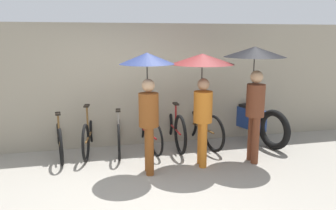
{
  "coord_description": "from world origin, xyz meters",
  "views": [
    {
      "loc": [
        -0.75,
        -4.4,
        2.22
      ],
      "look_at": [
        0.57,
        1.22,
        1.0
      ],
      "focal_mm": 35.0,
      "sensor_mm": 36.0,
      "label": 1
    }
  ],
  "objects_px": {
    "parked_bicycle_3": "(147,131)",
    "parked_bicycle_0": "(59,137)",
    "pedestrian_leading": "(148,83)",
    "pedestrian_center": "(202,76)",
    "pedestrian_trailing": "(255,70)",
    "parked_bicycle_4": "(173,127)",
    "motorcycle": "(250,120)",
    "parked_bicycle_5": "(200,126)",
    "parked_bicycle_1": "(90,134)",
    "parked_bicycle_2": "(119,133)"
  },
  "relations": [
    {
      "from": "parked_bicycle_5",
      "to": "motorcycle",
      "type": "distance_m",
      "value": 1.14
    },
    {
      "from": "parked_bicycle_2",
      "to": "parked_bicycle_5",
      "type": "relative_size",
      "value": 0.98
    },
    {
      "from": "parked_bicycle_4",
      "to": "pedestrian_leading",
      "type": "relative_size",
      "value": 0.93
    },
    {
      "from": "parked_bicycle_5",
      "to": "pedestrian_center",
      "type": "xyz_separation_m",
      "value": [
        -0.33,
        -1.02,
        1.18
      ]
    },
    {
      "from": "parked_bicycle_1",
      "to": "parked_bicycle_2",
      "type": "relative_size",
      "value": 0.98
    },
    {
      "from": "parked_bicycle_3",
      "to": "parked_bicycle_1",
      "type": "bearing_deg",
      "value": 78.91
    },
    {
      "from": "pedestrian_center",
      "to": "parked_bicycle_4",
      "type": "bearing_deg",
      "value": 109.53
    },
    {
      "from": "parked_bicycle_5",
      "to": "parked_bicycle_2",
      "type": "bearing_deg",
      "value": 78.0
    },
    {
      "from": "parked_bicycle_1",
      "to": "pedestrian_center",
      "type": "relative_size",
      "value": 0.86
    },
    {
      "from": "pedestrian_leading",
      "to": "parked_bicycle_2",
      "type": "bearing_deg",
      "value": 112.37
    },
    {
      "from": "pedestrian_leading",
      "to": "pedestrian_center",
      "type": "xyz_separation_m",
      "value": [
        0.96,
        0.12,
        0.06
      ]
    },
    {
      "from": "parked_bicycle_0",
      "to": "pedestrian_trailing",
      "type": "distance_m",
      "value": 3.8
    },
    {
      "from": "parked_bicycle_3",
      "to": "parked_bicycle_5",
      "type": "relative_size",
      "value": 0.96
    },
    {
      "from": "pedestrian_leading",
      "to": "parked_bicycle_4",
      "type": "bearing_deg",
      "value": 61.68
    },
    {
      "from": "parked_bicycle_5",
      "to": "pedestrian_trailing",
      "type": "height_order",
      "value": "pedestrian_trailing"
    },
    {
      "from": "parked_bicycle_2",
      "to": "motorcycle",
      "type": "distance_m",
      "value": 2.82
    },
    {
      "from": "parked_bicycle_3",
      "to": "motorcycle",
      "type": "distance_m",
      "value": 2.26
    },
    {
      "from": "parked_bicycle_4",
      "to": "motorcycle",
      "type": "bearing_deg",
      "value": -91.31
    },
    {
      "from": "parked_bicycle_5",
      "to": "pedestrian_trailing",
      "type": "xyz_separation_m",
      "value": [
        0.62,
        -1.06,
        1.26
      ]
    },
    {
      "from": "parked_bicycle_0",
      "to": "pedestrian_leading",
      "type": "relative_size",
      "value": 0.88
    },
    {
      "from": "parked_bicycle_5",
      "to": "motorcycle",
      "type": "height_order",
      "value": "parked_bicycle_5"
    },
    {
      "from": "parked_bicycle_3",
      "to": "pedestrian_leading",
      "type": "distance_m",
      "value": 1.64
    },
    {
      "from": "parked_bicycle_3",
      "to": "parked_bicycle_2",
      "type": "bearing_deg",
      "value": 83.36
    },
    {
      "from": "parked_bicycle_1",
      "to": "pedestrian_trailing",
      "type": "height_order",
      "value": "pedestrian_trailing"
    },
    {
      "from": "parked_bicycle_2",
      "to": "parked_bicycle_4",
      "type": "height_order",
      "value": "parked_bicycle_2"
    },
    {
      "from": "parked_bicycle_3",
      "to": "pedestrian_trailing",
      "type": "height_order",
      "value": "pedestrian_trailing"
    },
    {
      "from": "pedestrian_leading",
      "to": "motorcycle",
      "type": "bearing_deg",
      "value": 28.52
    },
    {
      "from": "parked_bicycle_2",
      "to": "motorcycle",
      "type": "xyz_separation_m",
      "value": [
        2.82,
        0.02,
        0.08
      ]
    },
    {
      "from": "parked_bicycle_3",
      "to": "parked_bicycle_0",
      "type": "bearing_deg",
      "value": 80.83
    },
    {
      "from": "parked_bicycle_1",
      "to": "motorcycle",
      "type": "height_order",
      "value": "parked_bicycle_1"
    },
    {
      "from": "pedestrian_leading",
      "to": "pedestrian_center",
      "type": "height_order",
      "value": "pedestrian_leading"
    },
    {
      "from": "parked_bicycle_3",
      "to": "motorcycle",
      "type": "height_order",
      "value": "parked_bicycle_3"
    },
    {
      "from": "parked_bicycle_3",
      "to": "pedestrian_leading",
      "type": "relative_size",
      "value": 0.85
    },
    {
      "from": "parked_bicycle_0",
      "to": "motorcycle",
      "type": "relative_size",
      "value": 0.81
    },
    {
      "from": "parked_bicycle_1",
      "to": "parked_bicycle_5",
      "type": "relative_size",
      "value": 0.96
    },
    {
      "from": "parked_bicycle_2",
      "to": "pedestrian_center",
      "type": "relative_size",
      "value": 0.88
    },
    {
      "from": "parked_bicycle_0",
      "to": "parked_bicycle_1",
      "type": "xyz_separation_m",
      "value": [
        0.56,
        0.05,
        0.01
      ]
    },
    {
      "from": "pedestrian_center",
      "to": "pedestrian_trailing",
      "type": "height_order",
      "value": "pedestrian_trailing"
    },
    {
      "from": "parked_bicycle_2",
      "to": "parked_bicycle_3",
      "type": "xyz_separation_m",
      "value": [
        0.56,
        0.04,
        -0.0
      ]
    },
    {
      "from": "parked_bicycle_4",
      "to": "parked_bicycle_5",
      "type": "relative_size",
      "value": 1.05
    },
    {
      "from": "parked_bicycle_5",
      "to": "pedestrian_center",
      "type": "distance_m",
      "value": 1.59
    },
    {
      "from": "parked_bicycle_3",
      "to": "pedestrian_trailing",
      "type": "relative_size",
      "value": 0.82
    },
    {
      "from": "parked_bicycle_2",
      "to": "motorcycle",
      "type": "relative_size",
      "value": 0.8
    },
    {
      "from": "parked_bicycle_1",
      "to": "parked_bicycle_5",
      "type": "bearing_deg",
      "value": -83.21
    },
    {
      "from": "parked_bicycle_1",
      "to": "pedestrian_leading",
      "type": "distance_m",
      "value": 1.89
    },
    {
      "from": "parked_bicycle_3",
      "to": "parked_bicycle_5",
      "type": "distance_m",
      "value": 1.12
    },
    {
      "from": "parked_bicycle_0",
      "to": "parked_bicycle_5",
      "type": "distance_m",
      "value": 2.8
    },
    {
      "from": "parked_bicycle_2",
      "to": "motorcycle",
      "type": "height_order",
      "value": "parked_bicycle_2"
    },
    {
      "from": "pedestrian_trailing",
      "to": "motorcycle",
      "type": "height_order",
      "value": "pedestrian_trailing"
    },
    {
      "from": "parked_bicycle_4",
      "to": "pedestrian_leading",
      "type": "distance_m",
      "value": 1.77
    }
  ]
}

